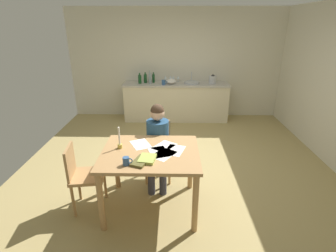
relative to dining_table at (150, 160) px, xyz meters
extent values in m
cube|color=tan|center=(0.34, 1.09, -0.70)|extent=(5.20, 5.20, 0.04)
cube|color=beige|center=(0.34, 3.69, 0.62)|extent=(5.20, 0.12, 2.60)
cube|color=beige|center=(0.34, 3.33, -0.25)|extent=(2.47, 0.60, 0.86)
cube|color=#B7B2A8|center=(0.34, 3.33, 0.20)|extent=(2.51, 0.64, 0.04)
cube|color=tan|center=(0.00, 0.00, 0.10)|extent=(1.17, 0.96, 0.04)
cylinder|color=tan|center=(-0.52, -0.42, -0.30)|extent=(0.07, 0.07, 0.76)
cylinder|color=tan|center=(0.52, -0.42, -0.30)|extent=(0.07, 0.07, 0.76)
cylinder|color=tan|center=(-0.52, 0.42, -0.30)|extent=(0.07, 0.07, 0.76)
cylinder|color=tan|center=(0.52, 0.42, -0.30)|extent=(0.07, 0.07, 0.76)
cube|color=tan|center=(0.05, 0.66, -0.20)|extent=(0.41, 0.41, 0.04)
cube|color=tan|center=(0.05, 0.85, 0.01)|extent=(0.36, 0.04, 0.40)
cylinder|color=tan|center=(-0.11, 0.49, -0.45)|extent=(0.04, 0.04, 0.47)
cylinder|color=tan|center=(0.23, 0.49, -0.45)|extent=(0.04, 0.04, 0.47)
cylinder|color=tan|center=(-0.12, 0.83, -0.45)|extent=(0.04, 0.04, 0.47)
cylinder|color=tan|center=(0.22, 0.83, -0.45)|extent=(0.04, 0.04, 0.47)
cylinder|color=navy|center=(0.05, 0.64, 0.02)|extent=(0.33, 0.33, 0.50)
sphere|color=#D8AD8C|center=(0.05, 0.64, 0.38)|extent=(0.20, 0.20, 0.20)
sphere|color=#473323|center=(0.05, 0.64, 0.42)|extent=(0.19, 0.19, 0.19)
cylinder|color=#383847|center=(-0.02, 0.45, -0.23)|extent=(0.14, 0.38, 0.13)
cylinder|color=#383847|center=(-0.02, 0.26, -0.45)|extent=(0.10, 0.10, 0.45)
cylinder|color=#383847|center=(0.14, 0.45, -0.23)|extent=(0.14, 0.38, 0.13)
cylinder|color=#383847|center=(0.14, 0.26, -0.45)|extent=(0.10, 0.10, 0.45)
cube|color=tan|center=(-0.78, -0.03, -0.21)|extent=(0.45, 0.45, 0.04)
cube|color=tan|center=(-0.97, -0.05, 0.00)|extent=(0.08, 0.36, 0.40)
cylinder|color=tan|center=(-0.59, -0.17, -0.45)|extent=(0.04, 0.04, 0.45)
cylinder|color=tan|center=(-0.64, 0.16, -0.45)|extent=(0.04, 0.04, 0.45)
cylinder|color=tan|center=(-0.93, -0.22, -0.45)|extent=(0.04, 0.04, 0.45)
cylinder|color=tan|center=(-0.98, 0.12, -0.45)|extent=(0.04, 0.04, 0.45)
cylinder|color=#33598C|center=(-0.23, -0.31, 0.16)|extent=(0.07, 0.07, 0.09)
torus|color=#33598C|center=(-0.19, -0.31, 0.17)|extent=(0.06, 0.01, 0.06)
cylinder|color=gold|center=(-0.38, 0.09, 0.14)|extent=(0.06, 0.06, 0.05)
cylinder|color=white|center=(-0.38, 0.09, 0.28)|extent=(0.02, 0.02, 0.23)
cube|color=#AABA53|center=(-0.02, -0.21, 0.14)|extent=(0.21, 0.24, 0.03)
cube|color=brown|center=(-0.08, -0.25, 0.13)|extent=(0.23, 0.29, 0.03)
cube|color=white|center=(0.16, 0.15, 0.12)|extent=(0.34, 0.36, 0.00)
cube|color=white|center=(0.29, 0.04, 0.12)|extent=(0.29, 0.35, 0.00)
cube|color=white|center=(0.17, -0.07, 0.12)|extent=(0.34, 0.36, 0.00)
cube|color=white|center=(-0.14, 0.20, 0.12)|extent=(0.32, 0.36, 0.00)
cube|color=white|center=(0.10, -0.01, 0.12)|extent=(0.30, 0.35, 0.00)
cylinder|color=#B2B7BC|center=(0.71, 3.33, 0.24)|extent=(0.36, 0.36, 0.04)
cylinder|color=silver|center=(0.71, 3.49, 0.34)|extent=(0.02, 0.02, 0.24)
cylinder|color=#194C23|center=(-0.52, 3.30, 0.32)|extent=(0.08, 0.08, 0.20)
cylinder|color=#194C23|center=(-0.52, 3.30, 0.44)|extent=(0.03, 0.03, 0.05)
cylinder|color=#194C23|center=(-0.40, 3.38, 0.32)|extent=(0.07, 0.07, 0.20)
cylinder|color=#194C23|center=(-0.40, 3.38, 0.44)|extent=(0.03, 0.03, 0.05)
cylinder|color=#8C999E|center=(-0.28, 3.30, 0.34)|extent=(0.06, 0.06, 0.24)
cylinder|color=#8C999E|center=(-0.28, 3.30, 0.49)|extent=(0.03, 0.03, 0.06)
cylinder|color=#194C23|center=(-0.20, 3.41, 0.32)|extent=(0.06, 0.06, 0.19)
cylinder|color=#194C23|center=(-0.20, 3.41, 0.44)|extent=(0.03, 0.03, 0.05)
ellipsoid|color=white|center=(0.22, 3.28, 0.28)|extent=(0.25, 0.25, 0.11)
cylinder|color=#B7BABF|center=(1.21, 3.33, 0.31)|extent=(0.18, 0.18, 0.18)
cone|color=#262628|center=(1.21, 3.33, 0.42)|extent=(0.11, 0.11, 0.04)
cylinder|color=silver|center=(0.39, 3.48, 0.22)|extent=(0.06, 0.06, 0.00)
cylinder|color=silver|center=(0.39, 3.48, 0.26)|extent=(0.01, 0.01, 0.07)
cone|color=silver|center=(0.39, 3.48, 0.34)|extent=(0.07, 0.07, 0.08)
cylinder|color=silver|center=(0.28, 3.48, 0.22)|extent=(0.06, 0.06, 0.00)
cylinder|color=silver|center=(0.28, 3.48, 0.26)|extent=(0.01, 0.01, 0.07)
cone|color=silver|center=(0.28, 3.48, 0.34)|extent=(0.07, 0.07, 0.08)
cylinder|color=silver|center=(0.21, 3.48, 0.22)|extent=(0.06, 0.06, 0.00)
cylinder|color=silver|center=(0.21, 3.48, 0.26)|extent=(0.01, 0.01, 0.07)
cone|color=silver|center=(0.21, 3.48, 0.34)|extent=(0.07, 0.07, 0.08)
cylinder|color=silver|center=(0.08, 3.48, 0.22)|extent=(0.06, 0.06, 0.00)
cylinder|color=silver|center=(0.08, 3.48, 0.26)|extent=(0.01, 0.01, 0.07)
cone|color=silver|center=(0.08, 3.48, 0.34)|extent=(0.07, 0.07, 0.08)
cylinder|color=#33598C|center=(0.05, 3.18, 0.28)|extent=(0.09, 0.09, 0.11)
torus|color=#33598C|center=(0.10, 3.18, 0.28)|extent=(0.07, 0.01, 0.07)
camera|label=1|loc=(0.27, -2.74, 1.55)|focal=27.46mm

